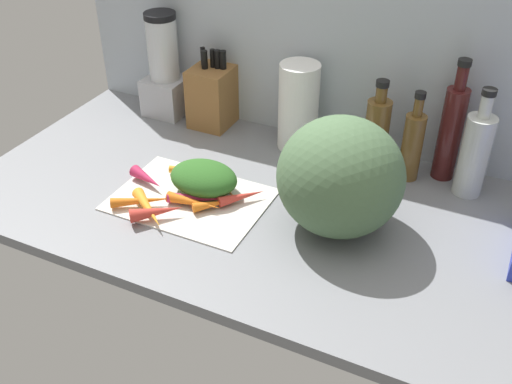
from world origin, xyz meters
The scene contains 22 objects.
ground_plane centered at (0.00, 0.00, -1.50)cm, with size 170.00×80.00×3.00cm, color slate.
wall_back centered at (0.00, 38.50, 30.00)cm, with size 170.00×3.00×60.00cm, color #ADB7C1.
cutting_board centered at (-24.92, -8.08, 0.40)cm, with size 38.69×28.12×0.80cm, color beige.
carrot_0 centered at (-21.95, -11.19, 2.23)cm, with size 2.86×2.86×14.28cm, color orange.
carrot_1 centered at (-17.28, -9.50, 2.05)cm, with size 2.50×2.50×10.55cm, color orange.
carrot_2 centered at (-12.26, -3.70, 2.18)cm, with size 2.77×2.77×12.42cm, color red.
carrot_3 centered at (-34.01, -16.03, 2.10)cm, with size 2.60×2.60×15.66cm, color orange.
carrot_4 centered at (-27.81, -18.93, 2.57)cm, with size 3.53×3.53×12.99cm, color red.
carrot_5 centered at (-38.31, -7.50, 2.47)cm, with size 3.34×3.34×11.17cm, color #B2264C.
carrot_6 centered at (-20.95, -8.63, 2.16)cm, with size 2.73×2.73×17.63cm, color #B2264C.
carrot_7 centered at (-19.31, -1.11, 1.82)cm, with size 2.04×2.04×14.30cm, color orange.
carrot_8 centered at (-28.48, 2.70, 1.82)cm, with size 2.05×2.05×16.39cm, color orange.
carrot_9 centered at (-30.45, -18.56, 2.35)cm, with size 3.11×3.11×15.81cm, color orange.
carrot_greens_pile centered at (-23.27, -3.63, 4.63)cm, with size 18.09×13.91×7.65cm, color #2D6023.
winter_squash centered at (12.38, -2.01, 14.15)cm, with size 29.59×29.18×28.30cm, color #4C6B47.
knife_block centered at (-39.75, 31.13, 9.56)cm, with size 11.86×13.45×23.93cm.
blender_appliance centered at (-56.81, 31.47, 14.03)cm, with size 12.62×12.62×32.56cm.
paper_towel_roll centered at (-10.91, 29.50, 12.71)cm, with size 11.45×11.45×25.43cm, color white.
bottle_0 centered at (12.58, 27.61, 10.88)cm, with size 6.61×6.61×26.04cm.
bottle_1 centered at (22.53, 26.91, 10.16)cm, with size 5.52×5.52×25.17cm.
bottle_2 centered at (30.91, 31.61, 14.04)cm, with size 6.01×6.01×33.50cm.
bottle_3 centered at (38.24, 26.54, 11.78)cm, with size 7.37×7.37×29.36cm.
Camera 1 is at (45.01, -114.34, 89.67)cm, focal length 42.24 mm.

